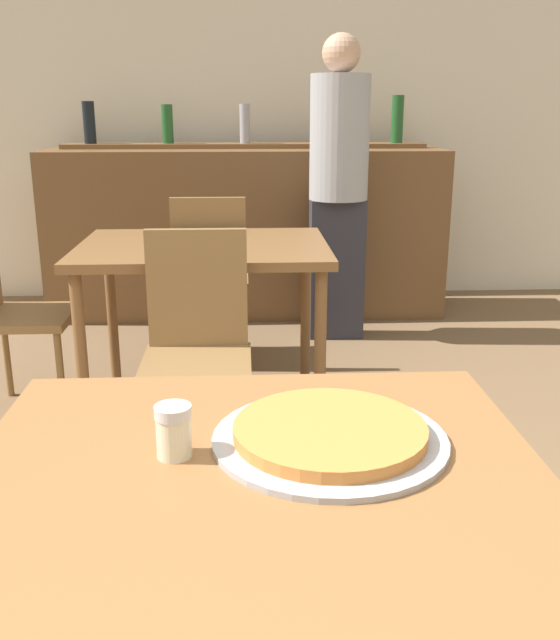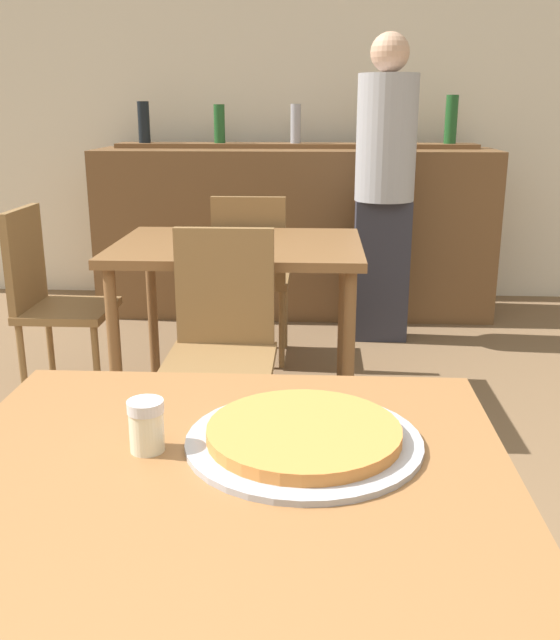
{
  "view_description": "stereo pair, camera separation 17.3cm",
  "coord_description": "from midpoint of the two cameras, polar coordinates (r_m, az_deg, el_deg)",
  "views": [
    {
      "loc": [
        -0.02,
        -1.11,
        1.35
      ],
      "look_at": [
        0.07,
        0.55,
        0.86
      ],
      "focal_mm": 40.0,
      "sensor_mm": 36.0,
      "label": 1
    },
    {
      "loc": [
        0.16,
        -1.11,
        1.35
      ],
      "look_at": [
        0.07,
        0.55,
        0.86
      ],
      "focal_mm": 40.0,
      "sensor_mm": 36.0,
      "label": 2
    }
  ],
  "objects": [
    {
      "name": "cheese_shaker",
      "position": [
        1.3,
        -12.35,
        -8.74
      ],
      "size": [
        0.07,
        0.07,
        0.1
      ],
      "color": "beige",
      "rests_on": "dining_table_near"
    },
    {
      "name": "chair_far_side_left",
      "position": [
        3.43,
        -22.4,
        1.47
      ],
      "size": [
        0.4,
        0.4,
        0.92
      ],
      "rotation": [
        0.0,
        0.0,
        1.57
      ],
      "color": "olive",
      "rests_on": "ground_plane"
    },
    {
      "name": "person_standing",
      "position": [
        4.21,
        3.51,
        11.16
      ],
      "size": [
        0.34,
        0.34,
        1.75
      ],
      "color": "#2D2D38",
      "rests_on": "ground_plane"
    },
    {
      "name": "bar_back_shelf",
      "position": [
        4.89,
        -3.75,
        14.28
      ],
      "size": [
        2.39,
        0.24,
        0.34
      ],
      "color": "brown",
      "rests_on": "bar_counter"
    },
    {
      "name": "pizza_tray",
      "position": [
        1.33,
        0.26,
        -9.23
      ],
      "size": [
        0.44,
        0.44,
        0.04
      ],
      "color": "#A3A3A8",
      "rests_on": "dining_table_near"
    },
    {
      "name": "chair_far_side_back",
      "position": [
        3.8,
        -6.9,
        4.04
      ],
      "size": [
        0.4,
        0.4,
        0.92
      ],
      "rotation": [
        0.0,
        0.0,
        3.14
      ],
      "color": "olive",
      "rests_on": "ground_plane"
    },
    {
      "name": "bar_counter",
      "position": [
        4.81,
        -3.74,
        6.99
      ],
      "size": [
        2.6,
        0.56,
        1.09
      ],
      "color": "brown",
      "rests_on": "ground_plane"
    },
    {
      "name": "wall_back",
      "position": [
        5.25,
        -3.86,
        17.17
      ],
      "size": [
        8.0,
        0.05,
        2.8
      ],
      "color": "silver",
      "rests_on": "ground_plane"
    },
    {
      "name": "dining_table_near",
      "position": [
        1.3,
        -5.81,
        -14.94
      ],
      "size": [
        1.01,
        0.88,
        0.76
      ],
      "color": "brown",
      "rests_on": "ground_plane"
    },
    {
      "name": "dining_table_far",
      "position": [
        3.2,
        -7.67,
        4.55
      ],
      "size": [
        1.1,
        0.83,
        0.77
      ],
      "color": "brown",
      "rests_on": "ground_plane"
    },
    {
      "name": "chair_far_side_front",
      "position": [
        2.69,
        -8.49,
        -1.4
      ],
      "size": [
        0.4,
        0.4,
        0.92
      ],
      "color": "olive",
      "rests_on": "ground_plane"
    }
  ]
}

